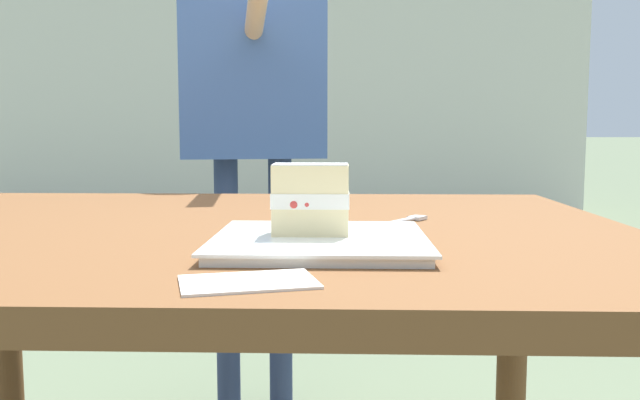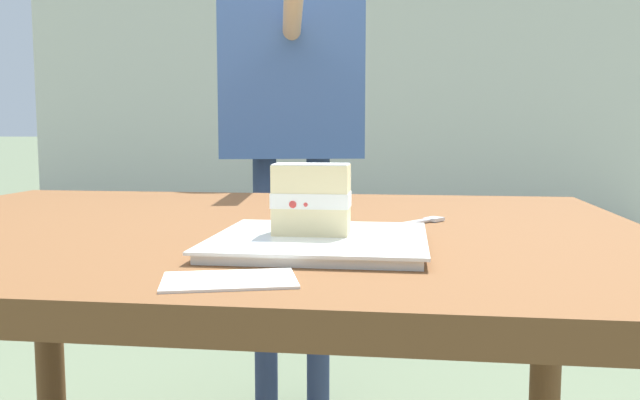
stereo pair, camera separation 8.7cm
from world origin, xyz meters
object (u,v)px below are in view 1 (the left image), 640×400
at_px(cake_slice, 311,199).
at_px(patio_table, 220,277).
at_px(dessert_fork, 400,221).
at_px(diner_person, 252,73).
at_px(paper_napkin, 248,282).
at_px(dessert_plate, 320,241).

bearing_deg(cake_slice, patio_table, 128.31).
distance_m(dessert_fork, diner_person, 1.05).
distance_m(paper_napkin, diner_person, 1.41).
bearing_deg(diner_person, dessert_fork, -68.30).
height_order(dessert_fork, paper_napkin, dessert_fork).
height_order(cake_slice, paper_napkin, cake_slice).
height_order(patio_table, diner_person, diner_person).
height_order(dessert_plate, dessert_fork, dessert_plate).
relative_size(dessert_plate, diner_person, 0.18).
bearing_deg(dessert_plate, cake_slice, 141.21).
bearing_deg(paper_napkin, patio_table, 104.37).
bearing_deg(patio_table, diner_person, 94.07).
distance_m(patio_table, dessert_plate, 0.29).
xyz_separation_m(patio_table, cake_slice, (0.16, -0.21, 0.15)).
distance_m(patio_table, paper_napkin, 0.45).
height_order(patio_table, dessert_fork, dessert_fork).
bearing_deg(cake_slice, dessert_fork, 57.01).
bearing_deg(dessert_plate, dessert_fork, 60.68).
xyz_separation_m(cake_slice, diner_person, (-0.23, 1.14, 0.26)).
bearing_deg(diner_person, patio_table, -85.93).
bearing_deg(dessert_plate, diner_person, 101.86).
relative_size(cake_slice, diner_person, 0.07).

